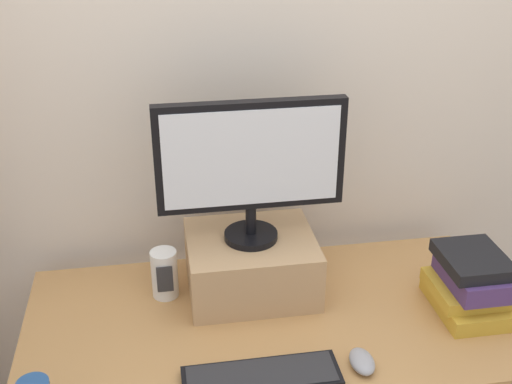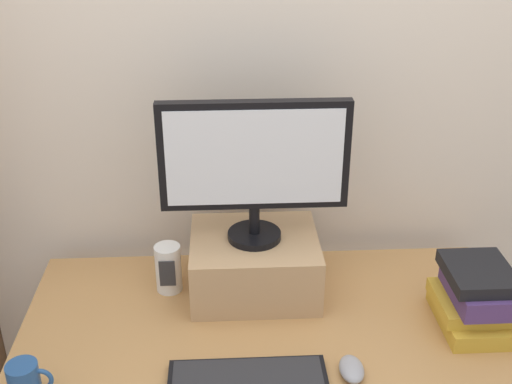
# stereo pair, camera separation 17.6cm
# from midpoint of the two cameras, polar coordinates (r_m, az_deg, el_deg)

# --- Properties ---
(back_wall) EXTENTS (7.00, 0.08, 2.60)m
(back_wall) POSITION_cam_midpoint_polar(r_m,az_deg,el_deg) (2.10, 2.86, 8.42)
(back_wall) COLOR beige
(back_wall) RESTS_ON ground_plane
(desk) EXTENTS (1.44, 0.72, 0.78)m
(desk) POSITION_cam_midpoint_polar(r_m,az_deg,el_deg) (1.97, 3.83, -13.08)
(desk) COLOR #B7844C
(desk) RESTS_ON ground_plane
(riser_box) EXTENTS (0.39, 0.33, 0.18)m
(riser_box) POSITION_cam_midpoint_polar(r_m,az_deg,el_deg) (1.99, 2.39, -6.43)
(riser_box) COLOR tan
(riser_box) RESTS_ON desk
(computer_monitor) EXTENTS (0.55, 0.16, 0.43)m
(computer_monitor) POSITION_cam_midpoint_polar(r_m,az_deg,el_deg) (1.83, 2.60, 2.58)
(computer_monitor) COLOR black
(computer_monitor) RESTS_ON riser_box
(keyboard) EXTENTS (0.41, 0.13, 0.02)m
(keyboard) POSITION_cam_midpoint_polar(r_m,az_deg,el_deg) (1.71, 2.31, -16.23)
(keyboard) COLOR black
(keyboard) RESTS_ON desk
(computer_mouse) EXTENTS (0.06, 0.10, 0.04)m
(computer_mouse) POSITION_cam_midpoint_polar(r_m,az_deg,el_deg) (1.76, 11.44, -15.28)
(computer_mouse) COLOR #99999E
(computer_mouse) RESTS_ON desk
(book_stack) EXTENTS (0.22, 0.26, 0.19)m
(book_stack) POSITION_cam_midpoint_polar(r_m,az_deg,el_deg) (1.98, 21.45, -8.88)
(book_stack) COLOR gold
(book_stack) RESTS_ON desk
(coffee_mug) EXTENTS (0.11, 0.08, 0.10)m
(coffee_mug) POSITION_cam_midpoint_polar(r_m,az_deg,el_deg) (1.71, -16.98, -15.93)
(coffee_mug) COLOR #234C84
(coffee_mug) RESTS_ON desk
(desk_speaker) EXTENTS (0.08, 0.08, 0.15)m
(desk_speaker) POSITION_cam_midpoint_polar(r_m,az_deg,el_deg) (2.00, -5.30, -6.83)
(desk_speaker) COLOR silver
(desk_speaker) RESTS_ON desk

